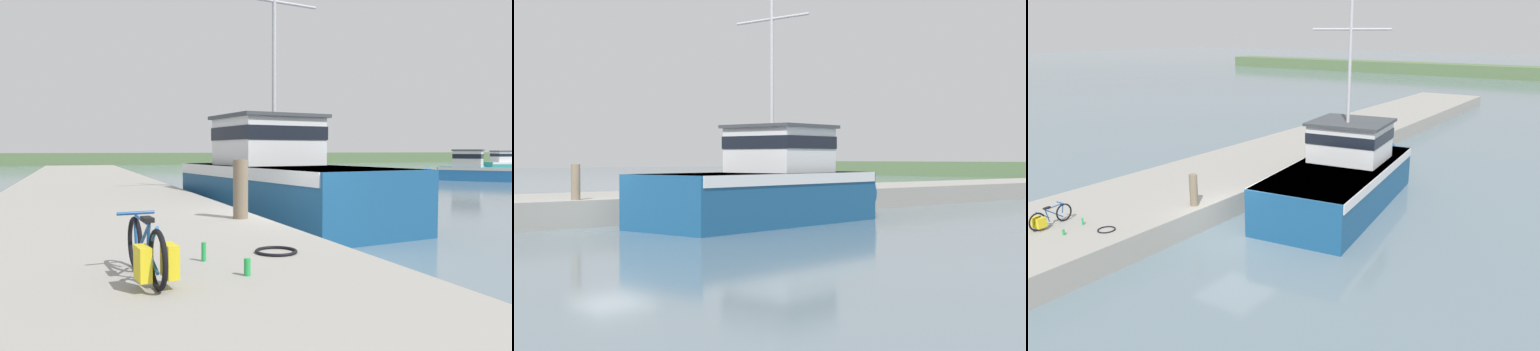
{
  "view_description": "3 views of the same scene",
  "coord_description": "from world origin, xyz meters",
  "views": [
    {
      "loc": [
        -4.89,
        -10.27,
        2.35
      ],
      "look_at": [
        -0.54,
        1.49,
        1.72
      ],
      "focal_mm": 35.0,
      "sensor_mm": 36.0,
      "label": 1
    },
    {
      "loc": [
        22.79,
        -13.49,
        2.36
      ],
      "look_at": [
        0.33,
        6.78,
        1.7
      ],
      "focal_mm": 55.0,
      "sensor_mm": 36.0,
      "label": 2
    },
    {
      "loc": [
        11.5,
        -13.3,
        7.37
      ],
      "look_at": [
        0.53,
        2.5,
        1.77
      ],
      "focal_mm": 35.0,
      "sensor_mm": 36.0,
      "label": 3
    }
  ],
  "objects": [
    {
      "name": "fishing_boat_main",
      "position": [
        1.7,
        5.42,
        1.37
      ],
      "size": [
        5.07,
        11.49,
        8.7
      ],
      "rotation": [
        0.0,
        0.0,
        0.14
      ],
      "color": "navy",
      "rests_on": "ground_plane"
    },
    {
      "name": "dock_pier",
      "position": [
        -4.14,
        0.0,
        0.47
      ],
      "size": [
        6.07,
        80.0,
        0.93
      ],
      "primitive_type": "cube",
      "color": "gray",
      "rests_on": "ground_plane"
    },
    {
      "name": "ground_plane",
      "position": [
        0.0,
        0.0,
        0.0
      ],
      "size": [
        320.0,
        320.0,
        0.0
      ],
      "primitive_type": "plane",
      "color": "slate"
    },
    {
      "name": "mooring_post",
      "position": [
        -1.6,
        -0.46,
        1.55
      ],
      "size": [
        0.31,
        0.31,
        1.23
      ],
      "primitive_type": "cylinder",
      "color": "#756651",
      "rests_on": "dock_pier"
    }
  ]
}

